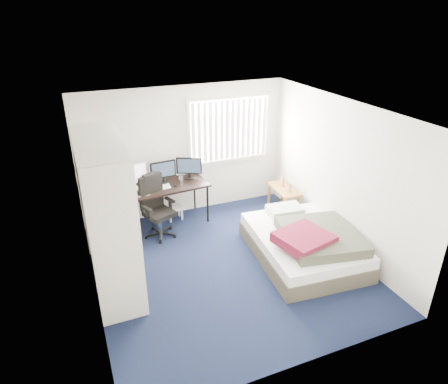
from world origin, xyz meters
TOP-DOWN VIEW (x-y plane):
  - ground at (0.00, 0.00)m, footprint 4.20×4.20m
  - room_shell at (0.00, 0.00)m, footprint 4.20×4.20m
  - window_assembly at (0.90, 2.04)m, footprint 1.72×0.09m
  - closet at (-1.67, 0.27)m, footprint 0.64×1.84m
  - desk at (-0.54, 1.75)m, footprint 1.65×0.88m
  - office_chair at (-0.78, 1.39)m, footprint 0.70×0.70m
  - footstool at (-0.34, 1.81)m, footprint 0.32×0.27m
  - nightstand at (1.75, 1.27)m, footprint 0.42×0.78m
  - bed at (1.26, -0.26)m, footprint 1.66×2.12m
  - pine_box at (-1.65, -0.07)m, footprint 0.44×0.37m

SIDE VIEW (x-z plane):
  - ground at x=0.00m, z-range 0.00..0.00m
  - pine_box at x=-1.65m, z-range 0.00..0.29m
  - footstool at x=-0.34m, z-range 0.07..0.32m
  - bed at x=1.26m, z-range -0.05..0.61m
  - office_chair at x=-0.78m, z-range -0.13..1.02m
  - nightstand at x=1.75m, z-range 0.11..0.82m
  - desk at x=-0.54m, z-range 0.19..1.43m
  - closet at x=-1.67m, z-range 0.24..2.46m
  - room_shell at x=0.00m, z-range -0.59..3.61m
  - window_assembly at x=0.90m, z-range 0.94..2.26m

